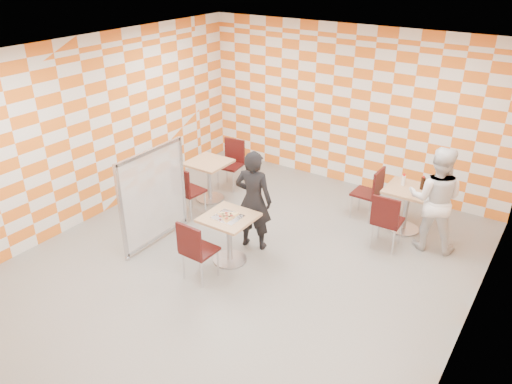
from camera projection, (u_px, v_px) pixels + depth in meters
room_shell at (264, 159)px, 7.04m from camera, size 7.00×7.00×7.00m
main_table at (229, 231)px, 7.19m from camera, size 0.70×0.70×0.75m
second_table at (407, 202)px, 8.01m from camera, size 0.70×0.70×0.75m
empty_table at (209, 174)px, 9.00m from camera, size 0.70×0.70×0.75m
chair_main_front at (195, 247)px, 6.74m from camera, size 0.43×0.44×0.92m
chair_second_front at (386, 218)px, 7.47m from camera, size 0.43×0.44×0.92m
chair_second_side at (372, 190)px, 8.33m from camera, size 0.44×0.43×0.92m
chair_empty_near at (186, 188)px, 8.39m from camera, size 0.46×0.47×0.92m
chair_empty_far at (232, 159)px, 9.50m from camera, size 0.47×0.48×0.92m
partition at (154, 196)px, 7.57m from camera, size 0.08×1.38×1.55m
man_dark at (253, 200)px, 7.45m from camera, size 0.64×0.49×1.58m
man_white at (435, 199)px, 7.41m from camera, size 0.90×0.76×1.65m
pizza_on_foil at (228, 216)px, 7.07m from camera, size 0.40×0.40×0.04m
sport_bottle at (403, 180)px, 7.98m from camera, size 0.06×0.06×0.20m
soda_bottle at (423, 183)px, 7.83m from camera, size 0.07×0.07×0.23m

